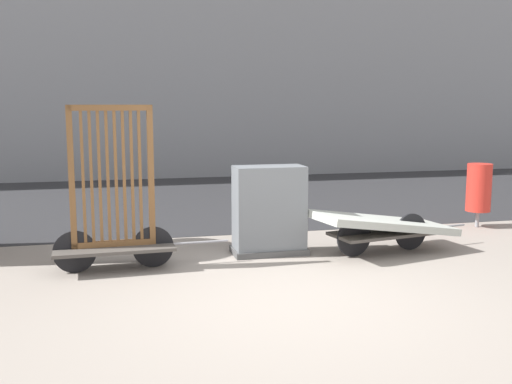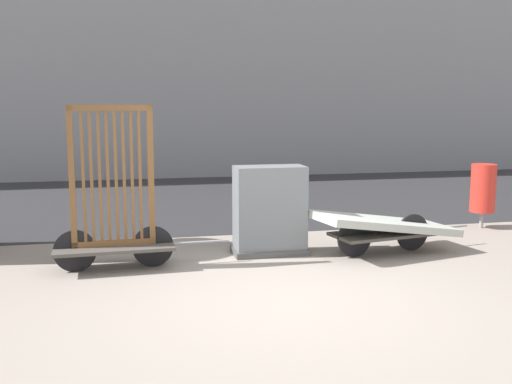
{
  "view_description": "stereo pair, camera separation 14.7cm",
  "coord_description": "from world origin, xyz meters",
  "views": [
    {
      "loc": [
        -1.77,
        -5.68,
        1.99
      ],
      "look_at": [
        0.0,
        1.6,
        0.9
      ],
      "focal_mm": 42.0,
      "sensor_mm": 36.0,
      "label": 1
    },
    {
      "loc": [
        -1.63,
        -5.71,
        1.99
      ],
      "look_at": [
        0.0,
        1.6,
        0.9
      ],
      "focal_mm": 42.0,
      "sensor_mm": 36.0,
      "label": 2
    }
  ],
  "objects": [
    {
      "name": "trash_bin",
      "position": [
        4.04,
        2.84,
        0.65
      ],
      "size": [
        0.39,
        0.39,
        1.04
      ],
      "color": "gray",
      "rests_on": "ground_plane"
    },
    {
      "name": "bike_cart_with_mattress",
      "position": [
        1.77,
        1.6,
        0.38
      ],
      "size": [
        2.44,
        1.17,
        0.61
      ],
      "rotation": [
        0.0,
        0.0,
        0.18
      ],
      "color": "#4C4742",
      "rests_on": "ground_plane"
    },
    {
      "name": "bike_cart_with_bedframe",
      "position": [
        -1.76,
        1.6,
        0.69
      ],
      "size": [
        2.14,
        0.67,
        1.99
      ],
      "rotation": [
        0.0,
        0.0,
        0.04
      ],
      "color": "#4C4742",
      "rests_on": "ground_plane"
    },
    {
      "name": "utility_cabinet",
      "position": [
        0.26,
        1.94,
        0.55
      ],
      "size": [
        0.99,
        0.52,
        1.19
      ],
      "color": "#4C4C4C",
      "rests_on": "ground_plane"
    },
    {
      "name": "ground_plane",
      "position": [
        0.0,
        0.0,
        0.0
      ],
      "size": [
        60.0,
        60.0,
        0.0
      ],
      "primitive_type": "plane",
      "color": "gray"
    },
    {
      "name": "road_strip",
      "position": [
        0.0,
        6.88,
        0.0
      ],
      "size": [
        56.0,
        7.38,
        0.01
      ],
      "color": "#2D2D30",
      "rests_on": "ground_plane"
    }
  ]
}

